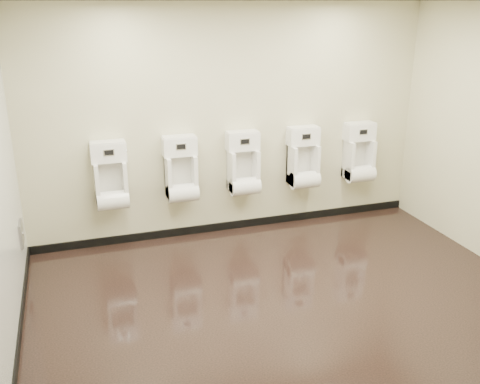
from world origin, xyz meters
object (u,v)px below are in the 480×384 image
(urinal_2, at_px, (243,168))
(urinal_3, at_px, (303,162))
(access_panel, at_px, (21,234))
(urinal_4, at_px, (359,157))
(urinal_0, at_px, (111,181))
(urinal_1, at_px, (181,174))

(urinal_2, relative_size, urinal_3, 1.00)
(access_panel, xyz_separation_m, urinal_4, (4.20, 0.41, 0.35))
(urinal_4, bearing_deg, access_panel, -174.37)
(urinal_0, distance_m, urinal_3, 2.41)
(urinal_0, relative_size, urinal_1, 1.00)
(urinal_3, bearing_deg, urinal_4, 0.00)
(urinal_1, bearing_deg, urinal_2, 0.00)
(urinal_0, bearing_deg, access_panel, -157.22)
(urinal_0, height_order, urinal_2, same)
(urinal_0, relative_size, urinal_3, 1.00)
(urinal_4, bearing_deg, urinal_0, 180.00)
(urinal_0, xyz_separation_m, urinal_4, (3.22, 0.00, 0.00))
(urinal_1, bearing_deg, urinal_4, 0.00)
(access_panel, xyz_separation_m, urinal_3, (3.40, 0.41, 0.35))
(access_panel, bearing_deg, urinal_1, 12.90)
(urinal_3, xyz_separation_m, urinal_4, (0.80, 0.00, 0.00))
(urinal_2, bearing_deg, access_panel, -170.92)
(urinal_0, bearing_deg, urinal_3, 0.00)
(urinal_0, height_order, urinal_1, same)
(access_panel, distance_m, urinal_0, 1.13)
(urinal_0, xyz_separation_m, urinal_1, (0.82, 0.00, 0.00))
(urinal_1, distance_m, urinal_4, 2.40)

